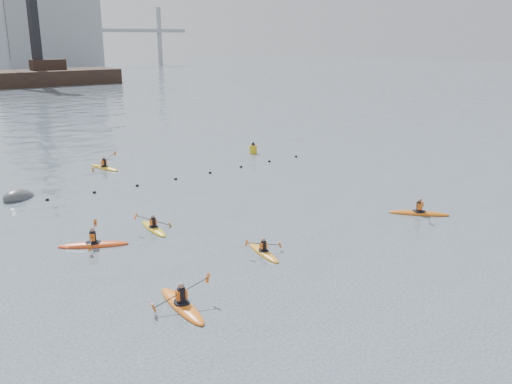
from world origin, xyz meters
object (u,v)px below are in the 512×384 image
mooring_buoy (19,198)px  nav_buoy (253,149)px  kayaker_3 (154,228)px  kayaker_1 (263,252)px  kayaker_4 (419,213)px  kayaker_0 (182,304)px  kayaker_2 (93,244)px  kayaker_5 (104,167)px

mooring_buoy → nav_buoy: nav_buoy is taller
kayaker_3 → nav_buoy: (16.10, 12.54, 0.28)m
kayaker_1 → nav_buoy: bearing=64.7°
kayaker_4 → mooring_buoy: size_ratio=1.26×
kayaker_0 → mooring_buoy: kayaker_0 is taller
kayaker_2 → nav_buoy: 23.43m
kayaker_2 → kayaker_3: kayaker_3 is taller
nav_buoy → mooring_buoy: bearing=-174.2°
kayaker_2 → kayaker_5: bearing=5.0°
kayaker_1 → kayaker_3: size_ratio=0.96×
kayaker_1 → kayaker_3: bearing=123.5°
kayaker_1 → mooring_buoy: bearing=122.7°
kayaker_0 → kayaker_3: size_ratio=1.20×
kayaker_5 → mooring_buoy: bearing=-162.7°
kayaker_0 → kayaker_5: bearing=79.6°
kayaker_3 → kayaker_4: kayaker_4 is taller
kayaker_0 → kayaker_2: bearing=97.4°
kayaker_2 → kayaker_3: size_ratio=1.11×
kayaker_1 → kayaker_2: 8.45m
kayaker_3 → kayaker_4: bearing=-23.1°
kayaker_0 → nav_buoy: kayaker_0 is taller
kayaker_5 → nav_buoy: 12.99m
kayaker_1 → kayaker_2: size_ratio=0.86×
kayaker_2 → kayaker_4: bearing=-82.5°
kayaker_0 → nav_buoy: size_ratio=2.95×
kayaker_3 → kayaker_5: bearing=81.8°
kayaker_3 → nav_buoy: size_ratio=2.46×
kayaker_4 → kayaker_3: bearing=-69.3°
kayaker_1 → kayaker_5: 21.21m
kayaker_5 → mooring_buoy: 8.78m
kayaker_3 → kayaker_4: (13.50, -7.01, 0.01)m
kayaker_1 → mooring_buoy: size_ratio=1.20×
kayaker_2 → kayaker_5: kayaker_5 is taller
kayaker_2 → mooring_buoy: 10.86m
kayaker_2 → kayaker_1: bearing=-104.8°
kayaker_3 → kayaker_5: kayaker_5 is taller
mooring_buoy → kayaker_5: bearing=31.0°
kayaker_5 → nav_buoy: bearing=-24.6°
kayaker_3 → mooring_buoy: (-4.18, 10.48, -0.09)m
kayaker_2 → mooring_buoy: (-0.72, 10.84, -0.10)m
kayaker_2 → mooring_buoy: size_ratio=1.39×
kayaker_1 → kayaker_4: size_ratio=0.95×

